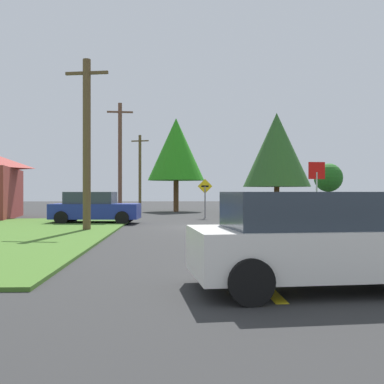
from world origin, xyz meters
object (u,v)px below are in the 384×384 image
at_px(pine_tree_center, 328,178).
at_px(utility_pole_mid, 120,157).
at_px(oak_tree_right, 277,150).
at_px(stop_sign, 317,182).
at_px(utility_pole_far, 140,170).
at_px(oak_tree_left, 176,149).
at_px(car_on_crossroad, 319,207).
at_px(utility_pole_near, 87,143).
at_px(parked_car_near_building, 95,208).
at_px(direction_sign, 205,194).
at_px(car_behind_on_main_road, 314,241).

bearing_deg(pine_tree_center, utility_pole_mid, -159.36).
bearing_deg(oak_tree_right, stop_sign, -95.11).
distance_m(utility_pole_far, oak_tree_left, 8.81).
xyz_separation_m(utility_pole_far, oak_tree_right, (10.55, -14.00, 0.82)).
bearing_deg(car_on_crossroad, utility_pole_near, 108.19).
relative_size(car_on_crossroad, pine_tree_center, 1.15).
xyz_separation_m(utility_pole_far, oak_tree_left, (3.51, -7.97, 1.37)).
xyz_separation_m(car_on_crossroad, parked_car_near_building, (-12.02, -1.32, 0.00)).
relative_size(utility_pole_far, direction_sign, 3.00).
bearing_deg(car_behind_on_main_road, utility_pole_near, 111.09).
xyz_separation_m(car_on_crossroad, pine_tree_center, (5.23, 14.05, 2.01)).
bearing_deg(utility_pole_near, stop_sign, 2.78).
height_order(pine_tree_center, oak_tree_right, oak_tree_right).
bearing_deg(stop_sign, utility_pole_near, -2.36).
bearing_deg(car_behind_on_main_road, utility_pole_mid, 97.88).
bearing_deg(oak_tree_right, utility_pole_near, -129.14).
relative_size(car_on_crossroad, utility_pole_mid, 0.59).
height_order(parked_car_near_building, utility_pole_far, utility_pole_far).
relative_size(car_behind_on_main_road, parked_car_near_building, 0.97).
relative_size(utility_pole_near, direction_sign, 2.92).
xyz_separation_m(utility_pole_mid, oak_tree_right, (11.01, -0.32, 0.52)).
xyz_separation_m(utility_pole_mid, oak_tree_left, (3.97, 5.71, 1.07)).
height_order(utility_pole_mid, oak_tree_left, utility_pole_mid).
bearing_deg(utility_pole_mid, utility_pole_far, 88.07).
bearing_deg(oak_tree_left, car_behind_on_main_road, -86.28).
height_order(car_behind_on_main_road, pine_tree_center, pine_tree_center).
relative_size(pine_tree_center, oak_tree_right, 0.56).
bearing_deg(utility_pole_near, car_behind_on_main_road, -63.52).
height_order(utility_pole_far, pine_tree_center, utility_pole_far).
distance_m(parked_car_near_building, oak_tree_right, 14.74).
relative_size(direction_sign, pine_tree_center, 0.60).
height_order(car_on_crossroad, oak_tree_left, oak_tree_left).
height_order(car_on_crossroad, utility_pole_mid, utility_pole_mid).
bearing_deg(utility_pole_far, stop_sign, -70.74).
xyz_separation_m(car_on_crossroad, car_behind_on_main_road, (-5.72, -17.78, -0.00)).
bearing_deg(utility_pole_far, oak_tree_right, -53.00).
bearing_deg(parked_car_near_building, stop_sign, -19.41).
relative_size(car_on_crossroad, oak_tree_left, 0.60).
bearing_deg(car_behind_on_main_road, pine_tree_center, 65.62).
height_order(parked_car_near_building, pine_tree_center, pine_tree_center).
relative_size(car_on_crossroad, direction_sign, 1.92).
height_order(stop_sign, utility_pole_mid, utility_pole_mid).
height_order(parked_car_near_building, utility_pole_mid, utility_pole_mid).
height_order(car_on_crossroad, pine_tree_center, pine_tree_center).
bearing_deg(car_behind_on_main_road, stop_sign, 67.12).
bearing_deg(utility_pole_mid, direction_sign, -37.45).
bearing_deg(car_behind_on_main_road, oak_tree_right, 73.33).
bearing_deg(oak_tree_right, oak_tree_left, 139.38).
distance_m(parked_car_near_building, utility_pole_far, 22.86).
xyz_separation_m(utility_pole_near, utility_pole_mid, (-0.14, 13.68, 0.43)).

